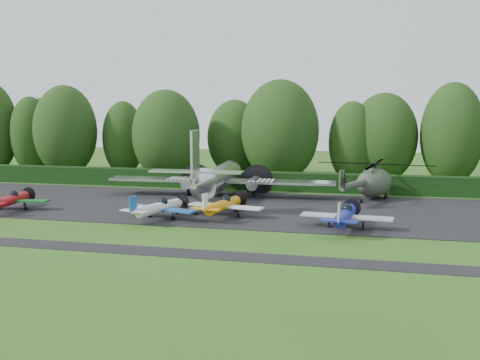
% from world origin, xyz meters
% --- Properties ---
extents(ground, '(160.00, 160.00, 0.00)m').
position_xyz_m(ground, '(0.00, 0.00, 0.00)').
color(ground, '#315618').
rests_on(ground, ground).
extents(apron, '(70.00, 18.00, 0.01)m').
position_xyz_m(apron, '(0.00, 10.00, 0.00)').
color(apron, black).
rests_on(apron, ground).
extents(taxiway_verge, '(70.00, 2.00, 0.00)m').
position_xyz_m(taxiway_verge, '(0.00, -6.00, 0.00)').
color(taxiway_verge, black).
rests_on(taxiway_verge, ground).
extents(hedgerow, '(90.00, 1.60, 2.00)m').
position_xyz_m(hedgerow, '(0.00, 21.00, 0.00)').
color(hedgerow, black).
rests_on(hedgerow, ground).
extents(transport_plane, '(22.92, 17.58, 7.35)m').
position_xyz_m(transport_plane, '(0.09, 13.90, 2.05)').
color(transport_plane, silver).
rests_on(transport_plane, ground).
extents(light_plane_red, '(6.19, 6.51, 2.38)m').
position_xyz_m(light_plane_red, '(-15.72, 3.86, 0.99)').
color(light_plane_red, '#AF1016').
rests_on(light_plane_red, ground).
extents(light_plane_white, '(6.25, 6.58, 2.40)m').
position_xyz_m(light_plane_white, '(-1.77, 3.19, 1.00)').
color(light_plane_white, silver).
rests_on(light_plane_white, ground).
extents(light_plane_orange, '(6.43, 6.76, 2.47)m').
position_xyz_m(light_plane_orange, '(2.97, 5.27, 1.03)').
color(light_plane_orange, orange).
rests_on(light_plane_orange, ground).
extents(light_plane_blue, '(6.70, 7.04, 2.57)m').
position_xyz_m(light_plane_blue, '(12.86, 2.87, 1.07)').
color(light_plane_blue, '#1A209F').
rests_on(light_plane_blue, ground).
extents(helicopter, '(11.19, 13.10, 3.60)m').
position_xyz_m(helicopter, '(15.11, 17.13, 1.94)').
color(helicopter, '#3C4736').
rests_on(helicopter, ground).
extents(tree_0, '(5.60, 5.60, 9.96)m').
position_xyz_m(tree_0, '(-17.58, 30.43, 4.96)').
color(tree_0, black).
rests_on(tree_0, ground).
extents(tree_3, '(8.47, 8.47, 11.29)m').
position_xyz_m(tree_3, '(-10.12, 26.85, 5.64)').
color(tree_3, black).
rests_on(tree_3, ground).
extents(tree_4, '(7.33, 7.33, 10.14)m').
position_xyz_m(tree_4, '(-2.83, 33.21, 5.06)').
color(tree_4, black).
rests_on(tree_4, ground).
extents(tree_5, '(8.21, 8.21, 12.02)m').
position_xyz_m(tree_5, '(-24.55, 27.62, 6.00)').
color(tree_5, black).
rests_on(tree_5, ground).
extents(tree_6, '(5.60, 5.60, 9.83)m').
position_xyz_m(tree_6, '(12.59, 29.84, 4.90)').
color(tree_6, black).
rests_on(tree_6, ground).
extents(tree_7, '(7.12, 7.12, 11.95)m').
position_xyz_m(tree_7, '(23.93, 29.81, 5.96)').
color(tree_7, black).
rests_on(tree_7, ground).
extents(tree_8, '(9.47, 9.47, 12.44)m').
position_xyz_m(tree_8, '(4.00, 28.52, 6.21)').
color(tree_8, black).
rests_on(tree_8, ground).
extents(tree_9, '(7.26, 7.26, 10.54)m').
position_xyz_m(tree_9, '(-30.91, 32.72, 5.26)').
color(tree_9, black).
rests_on(tree_9, ground).
extents(tree_11, '(8.03, 8.03, 10.84)m').
position_xyz_m(tree_11, '(16.34, 30.98, 5.41)').
color(tree_11, black).
rests_on(tree_11, ground).
extents(tree_13, '(5.64, 5.64, 10.64)m').
position_xyz_m(tree_13, '(-31.51, 30.25, 5.30)').
color(tree_13, black).
rests_on(tree_13, ground).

